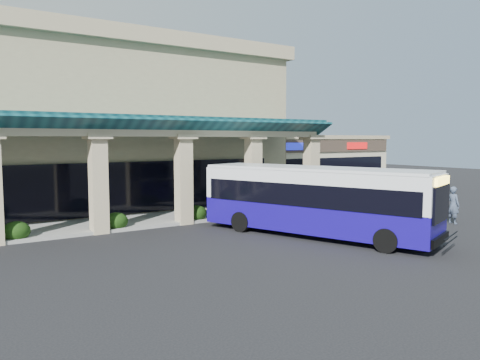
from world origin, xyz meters
TOP-DOWN VIEW (x-y plane):
  - ground at (0.00, 0.00)m, footprint 110.00×110.00m
  - main_building at (-8.00, 16.00)m, footprint 30.80×14.80m
  - arcade at (-8.00, 6.80)m, footprint 30.00×6.20m
  - strip_mall at (18.00, 24.00)m, footprint 22.50×12.50m
  - palm_0 at (8.50, 11.00)m, footprint 2.40×2.40m
  - palm_1 at (9.50, 14.00)m, footprint 2.40×2.40m
  - broadleaf_tree at (7.50, 19.00)m, footprint 2.60×2.60m
  - transit_bus at (0.61, -1.00)m, footprint 6.45×11.71m
  - pedestrian at (8.99, -2.66)m, footprint 0.58×0.79m
  - car_silver at (11.40, 13.85)m, footprint 2.13×4.46m
  - car_white at (15.12, 14.39)m, footprint 2.16×5.34m
  - car_red at (15.85, 14.43)m, footprint 1.98×4.73m
  - car_gray at (20.79, 13.33)m, footprint 3.56×5.18m

SIDE VIEW (x-z plane):
  - ground at x=0.00m, z-range 0.00..0.00m
  - car_gray at x=20.79m, z-range 0.00..1.32m
  - car_red at x=15.85m, z-range 0.00..1.37m
  - car_silver at x=11.40m, z-range 0.00..1.47m
  - car_white at x=15.12m, z-range 0.00..1.72m
  - pedestrian at x=8.99m, z-range 0.00..1.99m
  - transit_bus at x=0.61m, z-range 0.00..3.21m
  - broadleaf_tree at x=7.50m, z-range 0.00..4.81m
  - strip_mall at x=18.00m, z-range 0.00..4.90m
  - arcade at x=-8.00m, z-range 0.00..5.70m
  - palm_1 at x=9.50m, z-range 0.00..5.80m
  - palm_0 at x=8.50m, z-range 0.00..6.60m
  - main_building at x=-8.00m, z-range 0.00..11.35m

